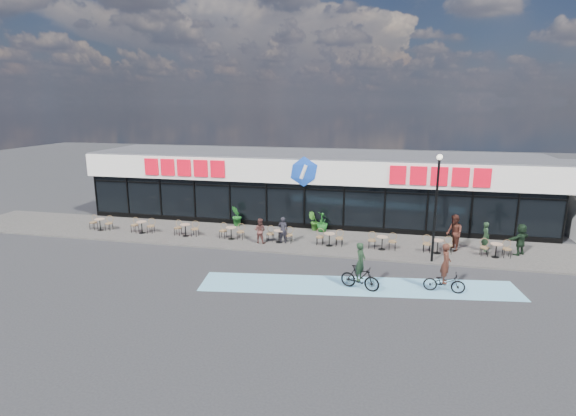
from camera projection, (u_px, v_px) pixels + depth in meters
The scene contains 24 objects.
ground at pixel (278, 267), 22.27m from camera, with size 120.00×120.00×0.00m, color #28282B.
sidewalk at pixel (296, 240), 26.54m from camera, with size 44.00×5.00×0.10m, color #5A5550.
bike_lane at pixel (357, 286), 20.00m from camera, with size 14.00×2.20×0.01m, color #6FB3D3.
building at pixel (312, 186), 31.17m from camera, with size 30.60×6.57×4.75m.
lamp_post at pixel (436, 200), 22.11m from camera, with size 0.28×0.28×5.45m.
bistro_set_0 at pixel (101, 223), 28.36m from camera, with size 1.54×0.62×0.90m.
bistro_set_1 at pixel (143, 226), 27.75m from camera, with size 1.54×0.62×0.90m.
bistro_set_2 at pixel (186, 228), 27.13m from camera, with size 1.54×0.62×0.90m.
bistro_set_3 at pixel (232, 231), 26.51m from camera, with size 1.54×0.62×0.90m.
bistro_set_4 at pixel (279, 234), 25.89m from camera, with size 1.54×0.62×0.90m.
bistro_set_5 at pixel (330, 238), 25.27m from camera, with size 1.54×0.62×0.90m.
bistro_set_6 at pixel (382, 241), 24.65m from camera, with size 1.54×0.62×0.90m.
bistro_set_7 at pixel (438, 245), 24.04m from camera, with size 1.54×0.62×0.90m.
bistro_set_8 at pixel (496, 248), 23.42m from camera, with size 1.54×0.62×0.90m.
potted_plant_left at pixel (237, 216), 29.19m from camera, with size 0.75×0.60×1.36m, color #1A5E1E.
potted_plant_mid at pixel (322, 222), 28.00m from camera, with size 0.70×0.70×1.26m, color #18561B.
potted_plant_right at pixel (314, 221), 28.25m from camera, with size 0.65×0.52×1.18m, color #2E661D.
patron_left at pixel (283, 230), 25.65m from camera, with size 0.56×0.37×1.54m, color black.
patron_right at pixel (260, 231), 25.67m from camera, with size 0.71×0.55×1.46m, color brown.
pedestrian_a at pixel (454, 233), 24.33m from camera, with size 0.96×0.75×1.98m, color #472219.
pedestrian_b at pixel (486, 236), 24.28m from camera, with size 0.59×0.39×1.62m, color black.
pedestrian_c at pixel (521, 239), 23.64m from camera, with size 1.57×0.50×1.69m, color black.
cyclist_a at pixel (360, 273), 19.49m from camera, with size 1.85×1.01×2.12m.
cyclist_b at pixel (445, 276), 19.22m from camera, with size 1.76×0.71×2.18m.
Camera 1 is at (5.06, -20.39, 7.98)m, focal length 28.00 mm.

